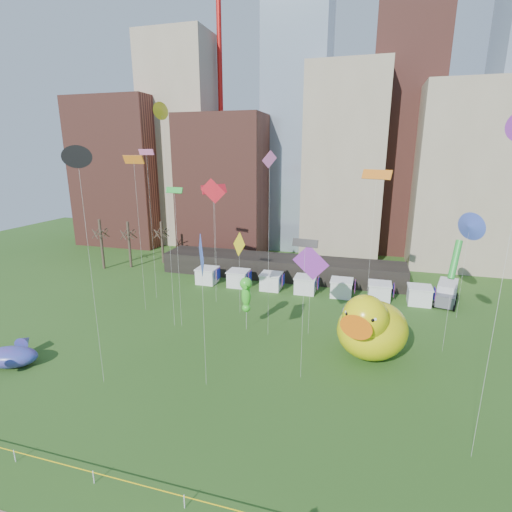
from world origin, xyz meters
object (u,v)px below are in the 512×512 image
(seahorse_green, at_px, (246,292))
(seahorse_purple, at_px, (347,319))
(box_truck, at_px, (447,292))
(small_duck, at_px, (367,328))
(whale_inflatable, at_px, (11,356))
(big_duck, at_px, (371,327))

(seahorse_green, height_order, seahorse_purple, seahorse_green)
(box_truck, bearing_deg, small_duck, -111.29)
(seahorse_green, relative_size, whale_inflatable, 1.00)
(whale_inflatable, bearing_deg, seahorse_green, 16.73)
(seahorse_green, bearing_deg, big_duck, -21.99)
(box_truck, bearing_deg, seahorse_purple, -112.32)
(big_duck, height_order, seahorse_purple, big_duck)
(whale_inflatable, distance_m, box_truck, 50.62)
(seahorse_purple, relative_size, box_truck, 0.71)
(seahorse_purple, bearing_deg, big_duck, -50.37)
(big_duck, distance_m, whale_inflatable, 33.88)
(whale_inflatable, bearing_deg, seahorse_purple, 3.55)
(small_duck, bearing_deg, whale_inflatable, -149.20)
(seahorse_purple, xyz_separation_m, whale_inflatable, (-29.73, -11.96, -2.25))
(seahorse_green, xyz_separation_m, whale_inflatable, (-18.77, -13.19, -3.54))
(small_duck, height_order, seahorse_purple, seahorse_purple)
(small_duck, height_order, box_truck, small_duck)
(big_duck, relative_size, whale_inflatable, 1.59)
(seahorse_green, xyz_separation_m, box_truck, (23.03, 15.35, -3.18))
(big_duck, xyz_separation_m, seahorse_green, (-13.24, 2.33, 1.34))
(seahorse_purple, distance_m, whale_inflatable, 32.12)
(small_duck, xyz_separation_m, seahorse_purple, (-2.04, -2.27, 1.75))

